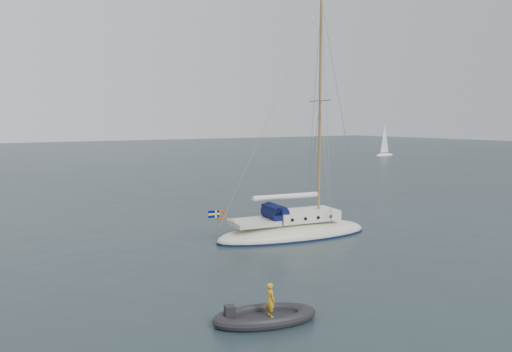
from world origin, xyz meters
TOP-DOWN VIEW (x-y plane):
  - ground at (0.00, 0.00)m, footprint 300.00×300.00m
  - sailboat at (-1.60, -2.27)m, footprint 10.63×3.18m
  - dinghy at (-3.84, -0.51)m, footprint 2.65×1.20m
  - rib at (-10.40, -12.27)m, footprint 3.87×1.76m
  - distant_yacht_b at (57.19, 45.08)m, footprint 5.69×3.04m

SIDE VIEW (x-z plane):
  - ground at x=0.00m, z-range 0.00..0.00m
  - dinghy at x=-3.84m, z-range -0.02..0.36m
  - rib at x=-10.40m, z-range -0.49..0.95m
  - sailboat at x=-1.60m, z-range -6.43..8.72m
  - distant_yacht_b at x=57.19m, z-range -0.55..6.99m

